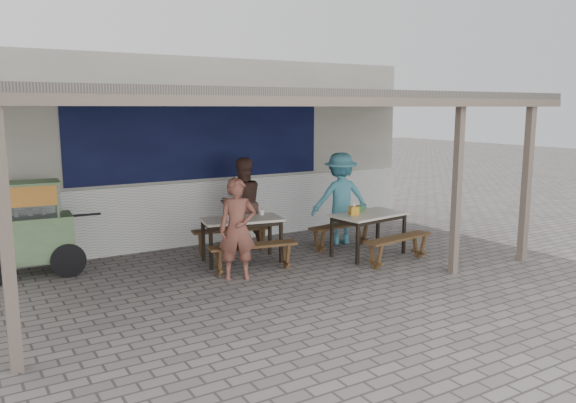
% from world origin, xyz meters
% --- Properties ---
extents(ground, '(60.00, 60.00, 0.00)m').
position_xyz_m(ground, '(0.00, 0.00, 0.00)').
color(ground, slate).
rests_on(ground, ground).
extents(back_wall, '(9.00, 1.28, 3.50)m').
position_xyz_m(back_wall, '(-0.00, 3.58, 1.72)').
color(back_wall, beige).
rests_on(back_wall, ground).
extents(warung_roof, '(9.00, 4.21, 2.81)m').
position_xyz_m(warung_roof, '(0.02, 0.90, 2.71)').
color(warung_roof, '#635B55').
rests_on(warung_roof, ground).
extents(table_left, '(1.42, 0.91, 0.75)m').
position_xyz_m(table_left, '(-0.19, 1.41, 0.67)').
color(table_left, silver).
rests_on(table_left, ground).
extents(bench_left_street, '(1.44, 0.53, 0.45)m').
position_xyz_m(bench_left_street, '(-0.31, 0.79, 0.34)').
color(bench_left_street, brown).
rests_on(bench_left_street, ground).
extents(bench_left_wall, '(1.44, 0.53, 0.45)m').
position_xyz_m(bench_left_wall, '(-0.08, 2.03, 0.34)').
color(bench_left_wall, brown).
rests_on(bench_left_wall, ground).
extents(table_right, '(1.39, 0.91, 0.75)m').
position_xyz_m(table_right, '(1.91, 0.65, 0.67)').
color(table_right, silver).
rests_on(table_right, ground).
extents(bench_right_street, '(1.42, 0.46, 0.45)m').
position_xyz_m(bench_right_street, '(2.00, -0.02, 0.33)').
color(bench_right_street, brown).
rests_on(bench_right_street, ground).
extents(bench_right_wall, '(1.42, 0.46, 0.45)m').
position_xyz_m(bench_right_wall, '(1.82, 1.32, 0.33)').
color(bench_right_wall, brown).
rests_on(bench_right_wall, ground).
extents(vendor_cart, '(1.88, 0.82, 1.47)m').
position_xyz_m(vendor_cart, '(-3.36, 2.39, 0.80)').
color(vendor_cart, '#719865').
rests_on(vendor_cart, ground).
extents(patron_street_side, '(0.66, 0.55, 1.54)m').
position_xyz_m(patron_street_side, '(-0.67, 0.60, 0.77)').
color(patron_street_side, brown).
rests_on(patron_street_side, ground).
extents(patron_wall_side, '(0.86, 0.70, 1.68)m').
position_xyz_m(patron_wall_side, '(0.23, 2.23, 0.84)').
color(patron_wall_side, '#52362D').
rests_on(patron_wall_side, ground).
extents(patron_right_table, '(1.26, 0.94, 1.74)m').
position_xyz_m(patron_right_table, '(2.02, 1.64, 0.87)').
color(patron_right_table, '#4D9FB5').
rests_on(patron_right_table, ground).
extents(tissue_box, '(0.18, 0.18, 0.15)m').
position_xyz_m(tissue_box, '(1.60, 0.69, 0.82)').
color(tissue_box, gold).
rests_on(tissue_box, table_right).
extents(donation_box, '(0.18, 0.15, 0.11)m').
position_xyz_m(donation_box, '(1.88, 0.88, 0.80)').
color(donation_box, '#377433').
rests_on(donation_box, table_right).
extents(condiment_jar, '(0.08, 0.08, 0.09)m').
position_xyz_m(condiment_jar, '(0.25, 1.52, 0.80)').
color(condiment_jar, white).
rests_on(condiment_jar, table_left).
extents(condiment_bowl, '(0.28, 0.28, 0.05)m').
position_xyz_m(condiment_bowl, '(-0.43, 1.41, 0.78)').
color(condiment_bowl, silver).
rests_on(condiment_bowl, table_left).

